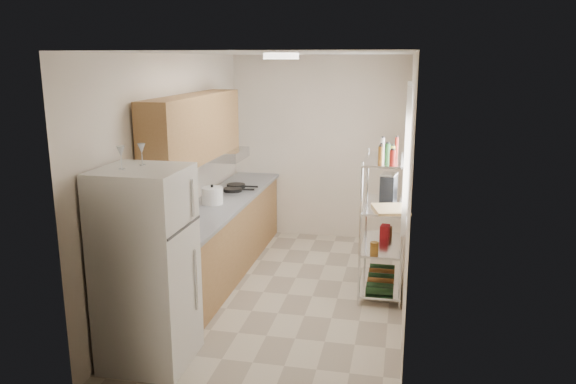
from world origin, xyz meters
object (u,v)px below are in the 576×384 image
rice_cooker (212,196)px  espresso_machine (389,185)px  cutting_board (390,209)px  refrigerator (147,268)px  frying_pan_large (233,190)px

rice_cooker → espresso_machine: espresso_machine is taller
cutting_board → espresso_machine: 0.60m
refrigerator → cutting_board: refrigerator is taller
frying_pan_large → cutting_board: 2.22m
rice_cooker → cutting_board: size_ratio=0.57×
refrigerator → rice_cooker: (-0.09, 1.93, 0.15)m
rice_cooker → cutting_board: (2.05, -0.29, 0.03)m
espresso_machine → refrigerator: bearing=-120.6°
refrigerator → espresso_machine: size_ratio=6.15×
refrigerator → rice_cooker: refrigerator is taller
refrigerator → espresso_machine: (1.91, 2.22, 0.30)m
cutting_board → rice_cooker: bearing=171.9°
rice_cooker → espresso_machine: size_ratio=0.89×
espresso_machine → frying_pan_large: bearing=179.6°
refrigerator → espresso_machine: 2.94m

